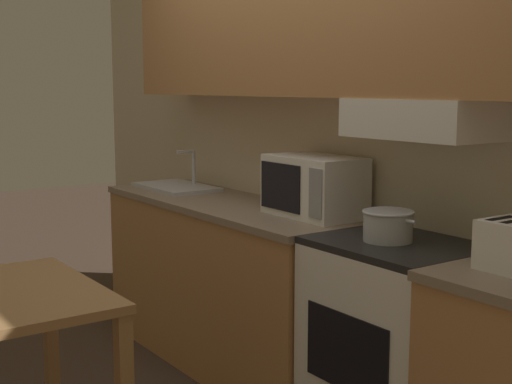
% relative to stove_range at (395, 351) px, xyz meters
% --- Properties ---
extents(ground_plane, '(16.00, 16.00, 0.00)m').
position_rel_stove_range_xyz_m(ground_plane, '(-0.69, 0.27, -0.46)').
color(ground_plane, '#3D2D23').
extents(wall_back, '(5.40, 0.38, 2.55)m').
position_rel_stove_range_xyz_m(wall_back, '(-0.67, 0.21, 1.08)').
color(wall_back, beige).
rests_on(wall_back, ground_plane).
extents(lower_counter_main, '(1.86, 0.59, 0.92)m').
position_rel_stove_range_xyz_m(lower_counter_main, '(-1.27, -0.01, 0.00)').
color(lower_counter_main, '#B27A47').
rests_on(lower_counter_main, ground_plane).
extents(stove_range, '(0.66, 0.55, 0.92)m').
position_rel_stove_range_xyz_m(stove_range, '(0.00, 0.00, 0.00)').
color(stove_range, white).
rests_on(stove_range, ground_plane).
extents(cooking_pot, '(0.29, 0.21, 0.13)m').
position_rel_stove_range_xyz_m(cooking_pot, '(-0.04, -0.02, 0.53)').
color(cooking_pot, '#B7BABF').
rests_on(cooking_pot, stove_range).
extents(microwave, '(0.49, 0.30, 0.29)m').
position_rel_stove_range_xyz_m(microwave, '(-0.65, 0.09, 0.61)').
color(microwave, white).
rests_on(microwave, lower_counter_main).
extents(sink_basin, '(0.56, 0.34, 0.24)m').
position_rel_stove_range_xyz_m(sink_basin, '(-1.85, -0.01, 0.48)').
color(sink_basin, '#B7BABF').
rests_on(sink_basin, lower_counter_main).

